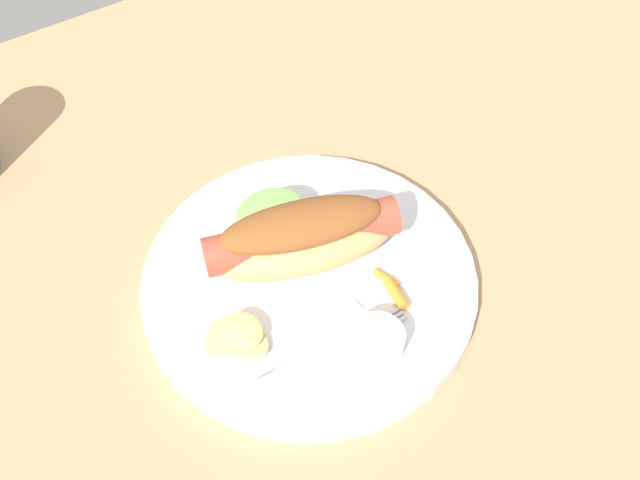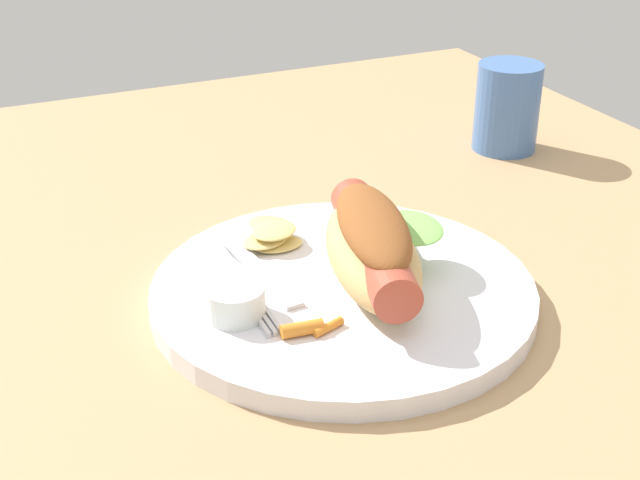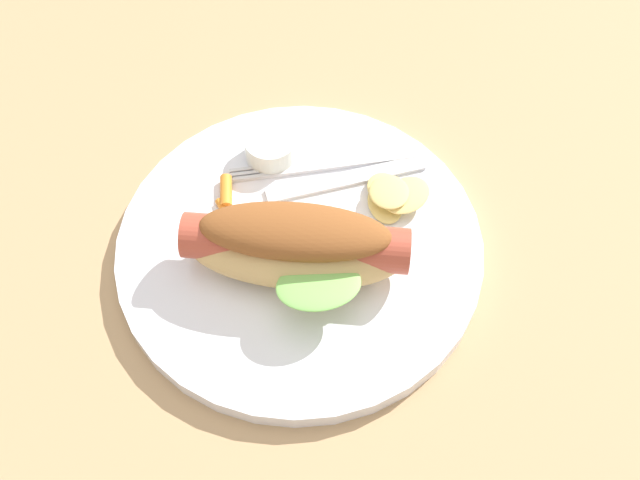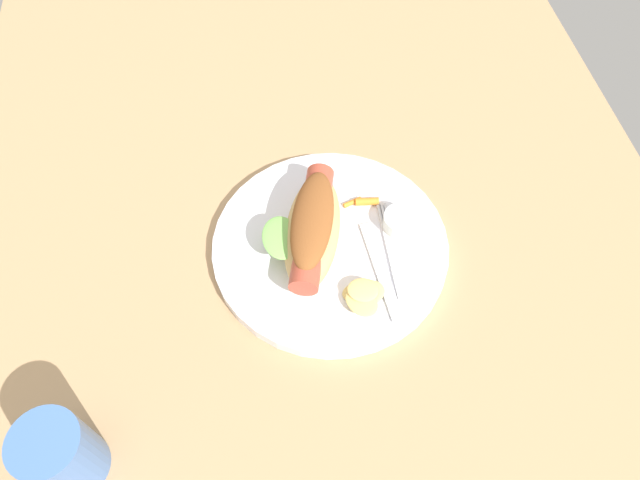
# 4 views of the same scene
# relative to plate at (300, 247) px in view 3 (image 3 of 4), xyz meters

# --- Properties ---
(ground_plane) EXTENTS (1.20, 0.90, 0.02)m
(ground_plane) POSITION_rel_plate_xyz_m (0.03, 0.01, -0.02)
(ground_plane) COLOR tan
(plate) EXTENTS (0.28, 0.28, 0.02)m
(plate) POSITION_rel_plate_xyz_m (0.00, 0.00, 0.00)
(plate) COLOR white
(plate) RESTS_ON ground_plane
(hot_dog) EXTENTS (0.17, 0.11, 0.06)m
(hot_dog) POSITION_rel_plate_xyz_m (0.01, 0.02, 0.04)
(hot_dog) COLOR tan
(hot_dog) RESTS_ON plate
(sauce_ramekin) EXTENTS (0.04, 0.04, 0.02)m
(sauce_ramekin) POSITION_rel_plate_xyz_m (0.01, -0.09, 0.02)
(sauce_ramekin) COLOR white
(sauce_ramekin) RESTS_ON plate
(fork) EXTENTS (0.15, 0.02, 0.00)m
(fork) POSITION_rel_plate_xyz_m (-0.03, -0.07, 0.01)
(fork) COLOR silver
(fork) RESTS_ON plate
(knife) EXTENTS (0.13, 0.03, 0.00)m
(knife) POSITION_rel_plate_xyz_m (-0.05, -0.05, 0.01)
(knife) COLOR silver
(knife) RESTS_ON plate
(chips_pile) EXTENTS (0.06, 0.06, 0.02)m
(chips_pile) POSITION_rel_plate_xyz_m (-0.08, -0.02, 0.02)
(chips_pile) COLOR #DEC571
(chips_pile) RESTS_ON plate
(carrot_garnish) EXTENTS (0.02, 0.05, 0.01)m
(carrot_garnish) POSITION_rel_plate_xyz_m (0.05, -0.05, 0.01)
(carrot_garnish) COLOR orange
(carrot_garnish) RESTS_ON plate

